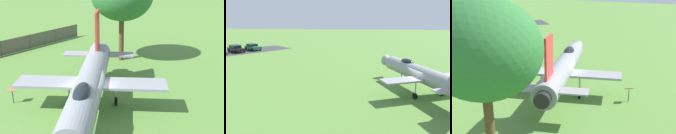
{
  "view_description": "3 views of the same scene",
  "coord_description": "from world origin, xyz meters",
  "views": [
    {
      "loc": [
        8.31,
        -14.35,
        9.4
      ],
      "look_at": [
        0.98,
        1.09,
        2.9
      ],
      "focal_mm": 48.36,
      "sensor_mm": 36.0,
      "label": 1
    },
    {
      "loc": [
        6.38,
        23.13,
        8.03
      ],
      "look_at": [
        9.06,
        -4.79,
        1.5
      ],
      "focal_mm": 36.57,
      "sensor_mm": 36.0,
      "label": 2
    },
    {
      "loc": [
        -11.7,
        18.14,
        8.8
      ],
      "look_at": [
        -0.9,
        1.29,
        2.58
      ],
      "focal_mm": 44.37,
      "sensor_mm": 36.0,
      "label": 3
    }
  ],
  "objects": [
    {
      "name": "display_jet",
      "position": [
        0.14,
        -0.34,
        2.05
      ],
      "size": [
        9.38,
        13.84,
        5.56
      ],
      "rotation": [
        0.0,
        0.0,
        5.09
      ],
      "color": "gray",
      "rests_on": "ground_plane"
    },
    {
      "name": "parked_car_green",
      "position": [
        30.59,
        -26.22,
        0.76
      ],
      "size": [
        4.68,
        4.23,
        1.45
      ],
      "rotation": [
        0.0,
        0.0,
        8.77
      ],
      "color": "#1E6B3D",
      "rests_on": "ground_plane"
    },
    {
      "name": "shade_tree",
      "position": [
        -2.37,
        10.15,
        5.96
      ],
      "size": [
        5.58,
        4.96,
        8.29
      ],
      "color": "brown",
      "rests_on": "ground_plane"
    },
    {
      "name": "ground_plane",
      "position": [
        0.0,
        0.0,
        0.0
      ],
      "size": [
        200.0,
        200.0,
        0.0
      ],
      "primitive_type": "plane",
      "color": "#568438"
    },
    {
      "name": "parked_car_white",
      "position": [
        37.64,
        -17.61,
        0.77
      ],
      "size": [
        4.91,
        4.2,
        1.5
      ],
      "rotation": [
        0.0,
        0.0,
        8.81
      ],
      "color": "silver",
      "rests_on": "ground_plane"
    },
    {
      "name": "parking_strip",
      "position": [
        36.24,
        -19.15,
        0.0
      ],
      "size": [
        27.57,
        31.25,
        0.0
      ],
      "primitive_type": "cube",
      "rotation": [
        0.0,
        0.0,
        7.17
      ],
      "color": "#38383D",
      "rests_on": "ground_plane"
    },
    {
      "name": "parked_car_black",
      "position": [
        32.99,
        -23.31,
        0.79
      ],
      "size": [
        5.0,
        4.42,
        1.53
      ],
      "rotation": [
        0.0,
        0.0,
        8.78
      ],
      "color": "black",
      "rests_on": "ground_plane"
    },
    {
      "name": "parked_car_silver",
      "position": [
        35.18,
        -20.59,
        0.79
      ],
      "size": [
        4.73,
        4.41,
        1.53
      ],
      "rotation": [
        0.0,
        0.0,
        8.72
      ],
      "color": "#B2B5BA",
      "rests_on": "ground_plane"
    },
    {
      "name": "info_plaque",
      "position": [
        -5.35,
        -0.93,
        0.85
      ],
      "size": [
        0.72,
        0.68,
        1.14
      ],
      "color": "#333333",
      "rests_on": "ground_plane"
    }
  ]
}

